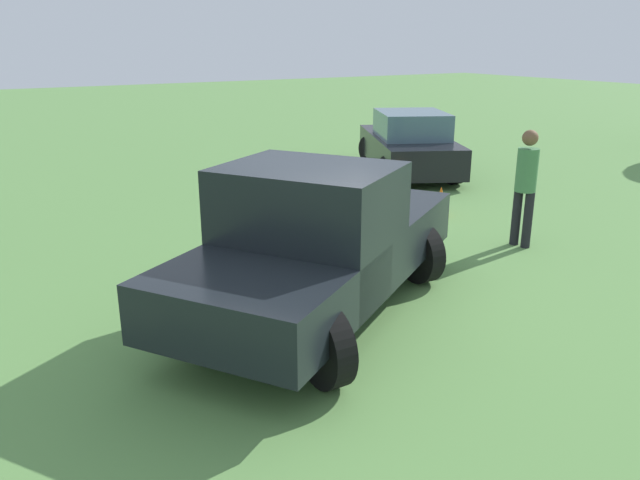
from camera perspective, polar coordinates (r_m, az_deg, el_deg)
ground_plane at (r=7.49m, az=1.03°, el=-6.67°), size 80.00×80.00×0.00m
pickup_truck at (r=7.09m, az=-0.41°, el=0.01°), size 4.03×4.84×1.81m
sedan_near at (r=15.36m, az=8.12°, el=8.62°), size 4.58×3.41×1.48m
person_visitor at (r=10.08m, az=18.25°, el=5.11°), size 0.37×0.37×1.82m
traffic_cone at (r=11.66m, az=10.94°, el=3.48°), size 0.32×0.32×0.55m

